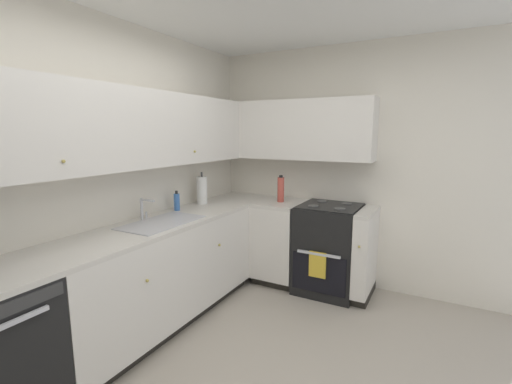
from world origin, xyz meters
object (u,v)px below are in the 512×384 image
Objects in this scene: paper_towel_roll at (202,190)px; oil_bottle at (281,189)px; oven_range at (329,248)px; soap_bottle at (177,202)px.

paper_towel_roll is 1.20× the size of oil_bottle.
oil_bottle is at bearing -54.21° from paper_towel_roll.
oil_bottle is at bearing 91.89° from oven_range.
soap_bottle is 1.14m from oil_bottle.
soap_bottle is (-0.90, 1.27, 0.54)m from oven_range.
paper_towel_roll is (-0.52, 1.25, 0.60)m from oven_range.
soap_bottle is 0.55× the size of paper_towel_roll.
paper_towel_roll reaches higher than oil_bottle.
soap_bottle is at bearing 177.01° from paper_towel_roll.
soap_bottle is at bearing 125.35° from oven_range.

